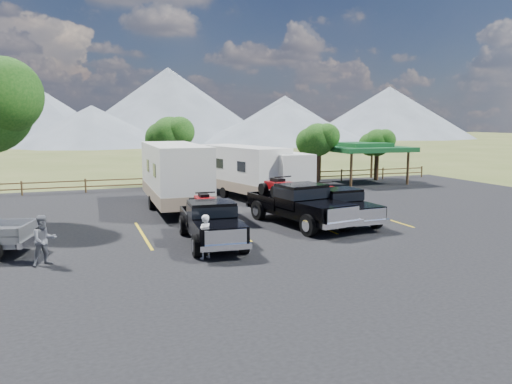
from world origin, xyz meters
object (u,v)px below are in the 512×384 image
object	(u,v)px
trailer_right	(275,174)
rig_center	(298,203)
pavilion	(363,148)
trailer_center	(242,171)
rig_right	(338,204)
person_b	(44,240)
trailer_left	(175,175)
person_a	(205,237)
rig_left	(211,220)

from	to	relation	value
trailer_right	rig_center	bearing A→B (deg)	-107.67
pavilion	rig_center	bearing A→B (deg)	-131.60
trailer_center	trailer_right	xyz separation A→B (m)	(1.97, -0.83, -0.18)
rig_right	trailer_right	size ratio (longest dim) A/B	0.67
rig_center	person_b	size ratio (longest dim) A/B	3.94
pavilion	rig_right	distance (m)	16.68
rig_right	trailer_right	bearing A→B (deg)	86.39
rig_right	trailer_left	distance (m)	9.26
rig_right	person_a	bearing A→B (deg)	-154.52
pavilion	rig_left	bearing A→B (deg)	-137.26
rig_left	rig_center	xyz separation A→B (m)	(4.81, 2.06, 0.13)
rig_left	person_a	distance (m)	2.34
rig_left	trailer_center	bearing A→B (deg)	69.93
pavilion	person_b	world-z (taller)	pavilion
rig_center	person_b	bearing A→B (deg)	-174.15
rig_left	person_a	bearing A→B (deg)	-105.69
rig_center	trailer_center	xyz separation A→B (m)	(0.22, 9.03, 0.66)
rig_left	trailer_center	xyz separation A→B (m)	(5.03, 11.09, 0.79)
rig_center	trailer_center	distance (m)	9.06
person_b	person_a	bearing A→B (deg)	-33.75
pavilion	trailer_center	xyz separation A→B (m)	(-11.57, -4.25, -1.03)
trailer_left	trailer_center	size ratio (longest dim) A/B	1.10
person_a	person_b	bearing A→B (deg)	-41.88
rig_center	person_a	world-z (taller)	rig_center
trailer_left	rig_right	bearing A→B (deg)	-41.37
trailer_right	rig_left	bearing A→B (deg)	-127.04
pavilion	person_b	bearing A→B (deg)	-144.09
trailer_center	person_b	world-z (taller)	trailer_center
rig_center	trailer_center	world-z (taller)	trailer_center
person_b	trailer_center	bearing A→B (deg)	25.22
trailer_right	person_a	bearing A→B (deg)	-124.78
pavilion	person_a	world-z (taller)	pavilion
trailer_right	rig_right	bearing A→B (deg)	-93.61
rig_right	pavilion	bearing A→B (deg)	51.30
trailer_center	rig_right	bearing A→B (deg)	-92.03
trailer_right	person_b	size ratio (longest dim) A/B	4.89
person_a	trailer_center	bearing A→B (deg)	-144.16
trailer_right	person_b	xyz separation A→B (m)	(-13.13, -11.38, -0.67)
trailer_left	person_b	world-z (taller)	trailer_left
trailer_left	rig_left	bearing A→B (deg)	-89.35
rig_left	rig_right	xyz separation A→B (m)	(6.87, 1.92, -0.03)
rig_center	rig_right	bearing A→B (deg)	-14.21
trailer_left	trailer_right	world-z (taller)	trailer_left
trailer_left	trailer_center	world-z (taller)	trailer_left
rig_center	trailer_right	distance (m)	8.50
rig_right	trailer_center	bearing A→B (deg)	98.60
pavilion	person_a	xyz separation A→B (m)	(-17.40, -17.54, -1.95)
pavilion	trailer_center	size ratio (longest dim) A/B	0.65
rig_right	person_b	size ratio (longest dim) A/B	3.27
trailer_left	person_b	distance (m)	11.28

